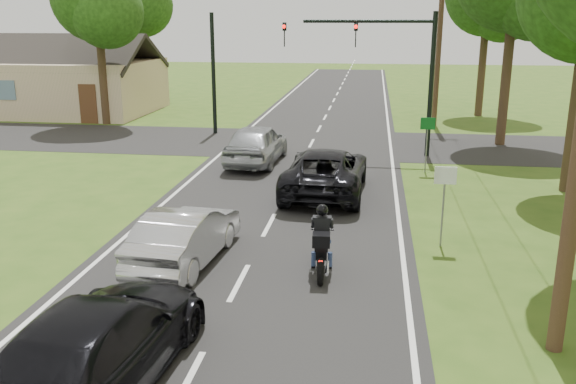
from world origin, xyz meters
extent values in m
plane|color=#305016|center=(0.00, 0.00, 0.00)|extent=(140.00, 140.00, 0.00)
cube|color=black|center=(0.00, 10.00, 0.01)|extent=(8.00, 100.00, 0.01)
cube|color=black|center=(0.00, 16.00, 0.01)|extent=(60.00, 7.00, 0.01)
torus|color=black|center=(1.74, 1.51, 0.30)|extent=(0.16, 0.59, 0.59)
torus|color=black|center=(1.81, 0.18, 0.30)|extent=(0.18, 0.65, 0.64)
cube|color=black|center=(1.77, 0.94, 0.56)|extent=(0.30, 0.86, 0.27)
sphere|color=black|center=(1.76, 1.16, 0.72)|extent=(0.30, 0.30, 0.30)
cube|color=black|center=(1.79, 0.63, 0.72)|extent=(0.33, 0.50, 0.09)
cube|color=#FF0C07|center=(1.82, 0.09, 0.58)|extent=(0.09, 0.03, 0.04)
cylinder|color=silver|center=(1.94, 0.46, 0.28)|extent=(0.12, 0.71, 0.08)
cylinder|color=black|center=(1.75, 1.33, 0.88)|extent=(0.55, 0.06, 0.03)
cube|color=black|center=(1.80, 0.36, 0.99)|extent=(0.41, 0.38, 0.28)
cube|color=black|center=(1.78, 0.80, 1.10)|extent=(0.37, 0.21, 0.53)
sphere|color=black|center=(1.77, 0.86, 1.52)|extent=(0.27, 0.27, 0.27)
cylinder|color=navy|center=(1.56, 1.08, 0.21)|extent=(0.11, 0.11, 0.40)
cylinder|color=navy|center=(1.95, 1.11, 0.21)|extent=(0.11, 0.11, 0.40)
imported|color=black|center=(1.34, 7.54, 0.78)|extent=(2.71, 5.61, 1.54)
imported|color=#BBBBC0|center=(-1.52, 0.99, 0.70)|extent=(1.84, 4.27, 1.37)
imported|color=#9FA3A7|center=(-1.81, 11.61, 0.82)|extent=(2.14, 4.84, 1.62)
imported|color=black|center=(-1.33, -4.17, 0.76)|extent=(2.44, 5.29, 1.50)
cylinder|color=black|center=(5.20, 14.00, 3.00)|extent=(0.20, 0.20, 6.00)
cylinder|color=black|center=(2.50, 14.00, 5.60)|extent=(5.40, 0.14, 0.14)
imported|color=black|center=(2.00, 14.00, 5.05)|extent=(0.16, 0.36, 1.00)
imported|color=black|center=(-1.00, 14.00, 5.05)|extent=(0.16, 0.36, 1.00)
sphere|color=#FF0C07|center=(2.00, 13.82, 5.38)|extent=(0.16, 0.16, 0.16)
sphere|color=#FF0C07|center=(-1.00, 13.82, 5.38)|extent=(0.16, 0.16, 0.16)
cylinder|color=black|center=(-5.20, 18.00, 3.00)|extent=(0.20, 0.20, 6.00)
cylinder|color=#513624|center=(6.20, 22.00, 5.00)|extent=(0.28, 0.28, 10.00)
cylinder|color=slate|center=(4.70, 3.00, 1.00)|extent=(0.05, 0.05, 2.00)
cube|color=silver|center=(4.70, 2.97, 1.90)|extent=(0.55, 0.04, 0.45)
cylinder|color=slate|center=(4.90, 11.00, 1.00)|extent=(0.05, 0.05, 2.00)
cube|color=#0C591E|center=(4.90, 10.97, 1.90)|extent=(0.55, 0.04, 0.45)
cylinder|color=#332316|center=(8.80, 17.00, 3.50)|extent=(0.44, 0.44, 7.00)
cylinder|color=#332316|center=(9.20, 26.00, 3.22)|extent=(0.44, 0.44, 6.44)
sphere|color=#18320D|center=(10.02, 25.34, 6.33)|extent=(3.96, 3.96, 3.96)
cylinder|color=#332316|center=(-12.00, 20.00, 3.08)|extent=(0.44, 0.44, 6.16)
sphere|color=#18320D|center=(-11.20, 19.36, 6.05)|extent=(3.84, 3.84, 3.84)
cylinder|color=#332316|center=(-14.00, 30.00, 3.36)|extent=(0.44, 0.44, 6.72)
sphere|color=#18320D|center=(-13.10, 29.28, 6.60)|extent=(4.32, 4.32, 4.32)
cube|color=tan|center=(-16.00, 24.00, 1.60)|extent=(10.00, 8.00, 3.20)
cube|color=black|center=(-16.00, 22.00, 3.70)|extent=(10.20, 4.00, 2.29)
cube|color=black|center=(-16.00, 26.00, 3.70)|extent=(10.20, 4.00, 2.29)
camera|label=1|loc=(2.82, -12.29, 5.70)|focal=38.00mm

